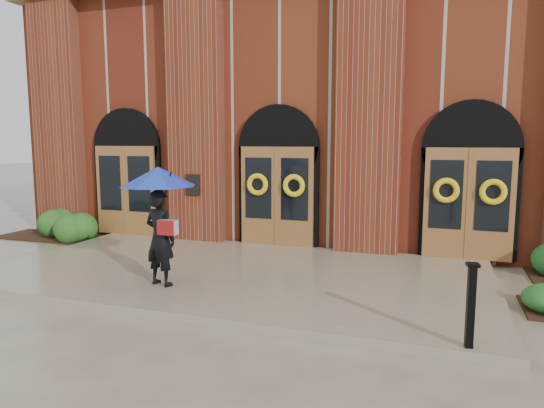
% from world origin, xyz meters
% --- Properties ---
extents(ground, '(90.00, 90.00, 0.00)m').
position_xyz_m(ground, '(0.00, 0.00, 0.00)').
color(ground, gray).
rests_on(ground, ground).
extents(landing, '(10.00, 5.30, 0.15)m').
position_xyz_m(landing, '(0.00, 0.15, 0.07)').
color(landing, gray).
rests_on(landing, ground).
extents(church_building, '(16.20, 12.53, 7.00)m').
position_xyz_m(church_building, '(0.00, 8.78, 3.50)').
color(church_building, '#632915').
rests_on(church_building, ground).
extents(man_with_umbrella, '(1.63, 1.63, 2.19)m').
position_xyz_m(man_with_umbrella, '(-0.94, -1.26, 1.68)').
color(man_with_umbrella, black).
rests_on(man_with_umbrella, landing).
extents(metal_post, '(0.18, 0.18, 1.12)m').
position_xyz_m(metal_post, '(4.30, -2.35, 0.74)').
color(metal_post, black).
rests_on(metal_post, landing).
extents(hedge_wall_left, '(3.04, 1.22, 0.78)m').
position_xyz_m(hedge_wall_left, '(-6.63, 2.20, 0.39)').
color(hedge_wall_left, '#24531B').
rests_on(hedge_wall_left, ground).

